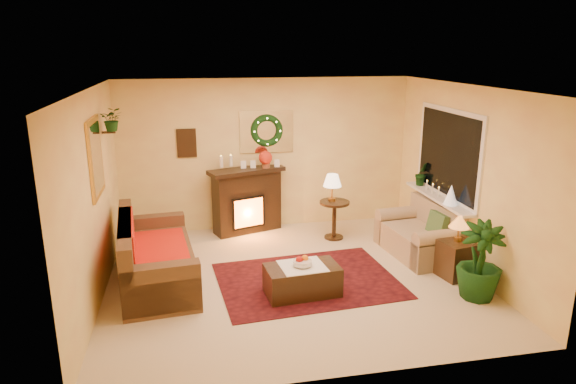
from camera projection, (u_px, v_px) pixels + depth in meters
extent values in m
plane|color=beige|center=(293.00, 278.00, 7.10)|extent=(5.00, 5.00, 0.00)
plane|color=white|center=(293.00, 88.00, 6.40)|extent=(5.00, 5.00, 0.00)
plane|color=#EFD88C|center=(267.00, 154.00, 8.87)|extent=(5.00, 5.00, 0.00)
plane|color=#EFD88C|center=(344.00, 253.00, 4.63)|extent=(5.00, 5.00, 0.00)
plane|color=#EFD88C|center=(94.00, 199.00, 6.28)|extent=(4.50, 4.50, 0.00)
plane|color=#EFD88C|center=(467.00, 179.00, 7.22)|extent=(4.50, 4.50, 0.00)
cube|color=#4C0E0D|center=(307.00, 280.00, 7.04)|extent=(2.52, 1.97, 0.01)
cube|color=brown|center=(157.00, 252.00, 6.91)|extent=(1.13, 2.19, 0.91)
cube|color=#C60101|center=(156.00, 247.00, 7.03)|extent=(0.81, 1.31, 0.02)
cube|color=black|center=(247.00, 201.00, 8.81)|extent=(1.20, 0.71, 1.05)
sphere|color=red|center=(265.00, 158.00, 8.62)|extent=(0.23, 0.23, 0.23)
cylinder|color=white|center=(221.00, 162.00, 8.49)|extent=(0.06, 0.06, 0.19)
cylinder|color=#F0ECCA|center=(231.00, 161.00, 8.56)|extent=(0.06, 0.06, 0.18)
cube|color=white|center=(267.00, 132.00, 8.75)|extent=(0.92, 0.02, 0.72)
torus|color=#194719|center=(267.00, 131.00, 8.70)|extent=(0.55, 0.11, 0.55)
cube|color=#381E11|center=(187.00, 143.00, 8.53)|extent=(0.32, 0.03, 0.48)
cube|color=gold|center=(96.00, 158.00, 6.45)|extent=(0.03, 0.84, 1.00)
imported|color=#194719|center=(113.00, 131.00, 7.12)|extent=(0.33, 0.28, 0.36)
cube|color=gray|center=(418.00, 228.00, 7.83)|extent=(0.94, 1.45, 0.79)
cube|color=white|center=(448.00, 154.00, 7.67)|extent=(0.03, 1.86, 1.36)
cube|color=black|center=(447.00, 154.00, 7.66)|extent=(0.02, 1.70, 1.22)
cube|color=white|center=(438.00, 198.00, 7.83)|extent=(0.22, 1.86, 0.04)
cone|color=white|center=(451.00, 195.00, 7.38)|extent=(0.20, 0.20, 0.30)
imported|color=#244C25|center=(422.00, 174.00, 8.42)|extent=(0.28, 0.23, 0.52)
cylinder|color=#311909|center=(334.00, 220.00, 8.52)|extent=(0.60, 0.60, 0.64)
cone|color=#FDE0B6|center=(332.00, 187.00, 8.40)|extent=(0.30, 0.30, 0.46)
cube|color=#562015|center=(456.00, 259.00, 7.09)|extent=(0.49, 0.49, 0.52)
cone|color=orange|center=(459.00, 225.00, 6.99)|extent=(0.28, 0.28, 0.41)
cube|color=#432812|center=(302.00, 279.00, 6.59)|extent=(0.98, 0.60, 0.39)
cylinder|color=silver|center=(302.00, 262.00, 6.52)|extent=(0.24, 0.24, 0.06)
imported|color=#1C5418|center=(480.00, 265.00, 6.45)|extent=(2.09, 2.09, 3.01)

